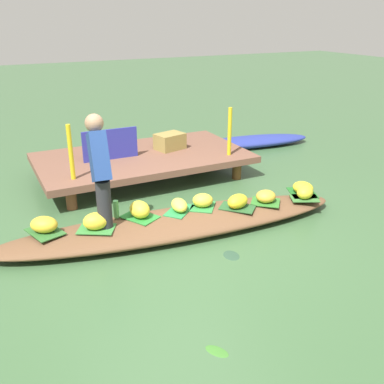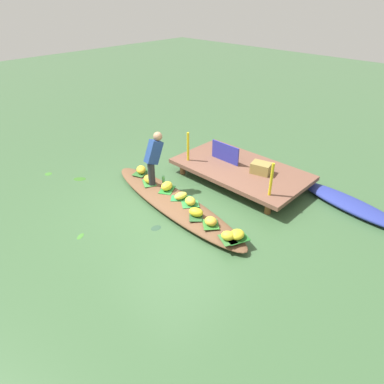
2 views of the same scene
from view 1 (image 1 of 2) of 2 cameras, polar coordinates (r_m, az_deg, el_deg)
canal_water at (r=5.27m, az=-2.13°, el=-5.11°), size 40.00×40.00×0.00m
dock_platform at (r=6.92m, az=-6.39°, el=4.36°), size 3.20×1.80×0.37m
vendor_boat at (r=5.22m, az=-2.15°, el=-4.13°), size 4.29×1.25×0.20m
moored_boat at (r=8.63m, az=7.54°, el=6.46°), size 2.48×0.94×0.20m
leaf_mat_0 at (r=5.83m, az=14.32°, el=-0.77°), size 0.42×0.38×0.01m
banana_bunch_0 at (r=5.80m, az=14.39°, el=-0.04°), size 0.31×0.29×0.16m
leaf_mat_1 at (r=5.62m, az=9.48°, el=-1.28°), size 0.46×0.45×0.01m
banana_bunch_1 at (r=5.59m, az=9.53°, el=-0.55°), size 0.29×0.27×0.16m
leaf_mat_2 at (r=5.18m, az=-6.73°, el=-3.22°), size 0.45×0.49×0.01m
banana_bunch_2 at (r=5.14m, az=-6.78°, el=-2.25°), size 0.25×0.31×0.19m
leaf_mat_3 at (r=5.41m, az=1.39°, el=-1.88°), size 0.43×0.45×0.01m
banana_bunch_3 at (r=5.38m, az=1.40°, el=-1.08°), size 0.30×0.28×0.17m
leaf_mat_4 at (r=5.07m, az=-18.47°, el=-4.88°), size 0.41×0.49×0.01m
banana_bunch_4 at (r=5.03m, az=-18.59°, el=-4.00°), size 0.37×0.36×0.17m
leaf_mat_5 at (r=5.31m, az=-1.65°, el=-2.39°), size 0.48×0.46×0.01m
banana_bunch_5 at (r=5.28m, az=-1.66°, el=-1.70°), size 0.24×0.33×0.14m
leaf_mat_6 at (r=5.41m, az=5.89°, el=-1.99°), size 0.48×0.48×0.01m
banana_bunch_6 at (r=5.38m, az=5.92°, el=-1.18°), size 0.35×0.29×0.17m
leaf_mat_7 at (r=4.98m, az=-12.24°, el=-4.67°), size 0.48×0.43×0.01m
banana_bunch_7 at (r=4.94m, az=-12.33°, el=-3.69°), size 0.30×0.24×0.19m
leaf_mat_8 at (r=5.99m, az=14.09°, el=-0.12°), size 0.46×0.50×0.01m
banana_bunch_8 at (r=5.97m, az=14.15°, el=0.55°), size 0.26×0.29×0.15m
vendor_person at (r=4.82m, az=-11.85°, el=3.39°), size 0.23×0.47×1.23m
water_bottle at (r=5.17m, az=-9.79°, el=-2.20°), size 0.06×0.06×0.21m
market_banner at (r=6.70m, az=-10.52°, el=6.06°), size 0.83×0.04×0.46m
railing_post_west at (r=5.94m, az=-15.41°, el=4.97°), size 0.06×0.06×0.74m
railing_post_east at (r=6.79m, az=4.89°, el=7.79°), size 0.06×0.06×0.74m
produce_crate at (r=7.14m, az=-2.88°, el=6.56°), size 0.51×0.42×0.26m
drifting_plant_1 at (r=3.60m, az=3.24°, el=-19.84°), size 0.19×0.22×0.01m
drifting_plant_3 at (r=4.79m, az=5.12°, el=-8.14°), size 0.19×0.24×0.01m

